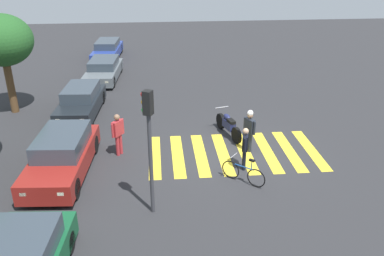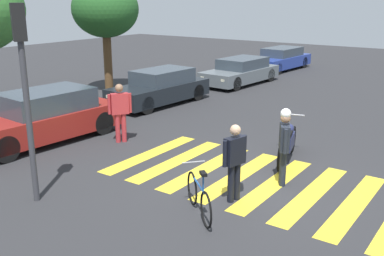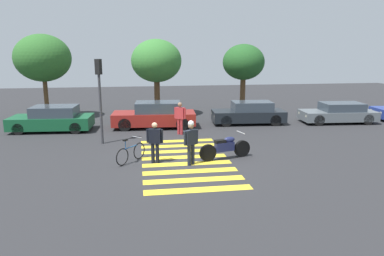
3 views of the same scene
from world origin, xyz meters
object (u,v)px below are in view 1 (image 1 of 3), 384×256
object	(u,v)px
pedestrian_bystander	(118,132)
car_black_suv	(81,101)
car_maroon_wagon	(62,155)
car_grey_coupe	(104,70)
car_blue_hatchback	(107,50)
officer_on_foot	(245,146)
police_motorcycle	(228,125)
leaning_bicycle	(243,173)
traffic_light_pole	(149,134)
officer_by_motorcycle	(249,128)

from	to	relation	value
pedestrian_bystander	car_black_suv	distance (m)	4.93
car_maroon_wagon	car_black_suv	xyz separation A→B (m)	(5.65, 0.22, -0.06)
car_grey_coupe	car_blue_hatchback	distance (m)	5.14
car_blue_hatchback	car_grey_coupe	bearing A→B (deg)	-176.97
officer_on_foot	car_black_suv	bearing A→B (deg)	48.60
police_motorcycle	car_maroon_wagon	world-z (taller)	car_maroon_wagon
police_motorcycle	car_black_suv	xyz separation A→B (m)	(3.11, 6.70, 0.17)
car_maroon_wagon	leaning_bicycle	bearing A→B (deg)	-101.38
officer_on_foot	traffic_light_pole	bearing A→B (deg)	124.79
car_maroon_wagon	officer_on_foot	bearing A→B (deg)	-92.83
officer_by_motorcycle	car_grey_coupe	distance (m)	12.18
car_maroon_wagon	police_motorcycle	bearing A→B (deg)	-68.61
pedestrian_bystander	traffic_light_pole	size ratio (longest dim) A/B	0.43
car_maroon_wagon	traffic_light_pole	world-z (taller)	traffic_light_pole
leaning_bicycle	officer_on_foot	xyz separation A→B (m)	(0.95, -0.22, 0.55)
leaning_bicycle	car_grey_coupe	world-z (taller)	car_grey_coupe
car_maroon_wagon	car_black_suv	size ratio (longest dim) A/B	1.09
officer_on_foot	car_grey_coupe	xyz separation A→B (m)	(11.49, 6.28, -0.33)
officer_on_foot	pedestrian_bystander	size ratio (longest dim) A/B	0.96
police_motorcycle	car_blue_hatchback	size ratio (longest dim) A/B	0.48
pedestrian_bystander	car_grey_coupe	distance (m)	10.09
leaning_bicycle	car_grey_coupe	xyz separation A→B (m)	(12.44, 6.06, 0.22)
pedestrian_bystander	car_blue_hatchback	size ratio (longest dim) A/B	0.37
leaning_bicycle	car_blue_hatchback	world-z (taller)	car_blue_hatchback
police_motorcycle	pedestrian_bystander	size ratio (longest dim) A/B	1.31
police_motorcycle	officer_by_motorcycle	size ratio (longest dim) A/B	1.27
police_motorcycle	car_maroon_wagon	xyz separation A→B (m)	(-2.54, 6.48, 0.23)
traffic_light_pole	police_motorcycle	bearing A→B (deg)	-32.31
officer_on_foot	police_motorcycle	bearing A→B (deg)	1.62
police_motorcycle	traffic_light_pole	size ratio (longest dim) A/B	0.56
car_blue_hatchback	leaning_bicycle	bearing A→B (deg)	-160.19
officer_by_motorcycle	car_black_suv	size ratio (longest dim) A/B	0.40
police_motorcycle	traffic_light_pole	xyz separation A→B (m)	(-5.20, 3.29, 2.21)
police_motorcycle	car_blue_hatchback	world-z (taller)	car_blue_hatchback
leaning_bicycle	car_maroon_wagon	xyz separation A→B (m)	(1.28, 6.33, 0.33)
car_blue_hatchback	traffic_light_pole	bearing A→B (deg)	-170.48
car_maroon_wagon	car_black_suv	distance (m)	5.66
car_black_suv	officer_on_foot	bearing A→B (deg)	-131.40
officer_on_foot	car_blue_hatchback	world-z (taller)	officer_on_foot
car_maroon_wagon	traffic_light_pole	size ratio (longest dim) A/B	1.20
traffic_light_pole	car_maroon_wagon	bearing A→B (deg)	50.08
pedestrian_bystander	car_maroon_wagon	bearing A→B (deg)	122.60
pedestrian_bystander	car_grey_coupe	size ratio (longest dim) A/B	0.38
car_grey_coupe	traffic_light_pole	size ratio (longest dim) A/B	1.15
pedestrian_bystander	car_maroon_wagon	distance (m)	2.28
leaning_bicycle	car_black_suv	xyz separation A→B (m)	(6.93, 6.55, 0.27)
police_motorcycle	car_grey_coupe	world-z (taller)	car_grey_coupe
leaning_bicycle	car_blue_hatchback	size ratio (longest dim) A/B	0.28
car_blue_hatchback	pedestrian_bystander	bearing A→B (deg)	-172.83
police_motorcycle	traffic_light_pole	bearing A→B (deg)	147.69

